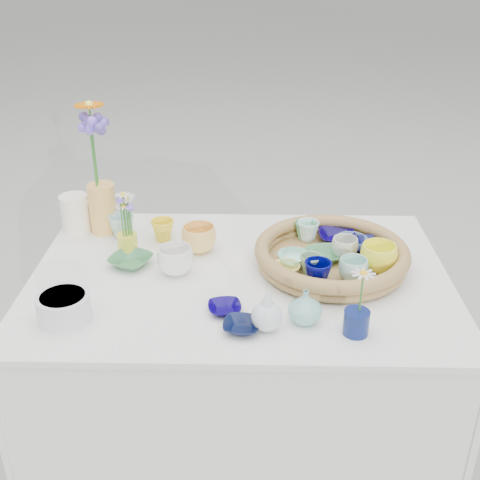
{
  "coord_description": "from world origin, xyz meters",
  "views": [
    {
      "loc": [
        0.03,
        -1.57,
        1.69
      ],
      "look_at": [
        0.0,
        0.02,
        0.87
      ],
      "focal_mm": 45.0,
      "sensor_mm": 36.0,
      "label": 1
    }
  ],
  "objects_px": {
    "display_table": "(240,456)",
    "bud_vase_seafoam": "(305,306)",
    "wicker_tray": "(331,256)",
    "tall_vase_yellow": "(103,208)"
  },
  "relations": [
    {
      "from": "wicker_tray",
      "to": "display_table",
      "type": "bearing_deg",
      "value": -169.88
    },
    {
      "from": "wicker_tray",
      "to": "bud_vase_seafoam",
      "type": "height_order",
      "value": "bud_vase_seafoam"
    },
    {
      "from": "display_table",
      "to": "bud_vase_seafoam",
      "type": "distance_m",
      "value": 0.87
    },
    {
      "from": "wicker_tray",
      "to": "bud_vase_seafoam",
      "type": "relative_size",
      "value": 5.01
    },
    {
      "from": "wicker_tray",
      "to": "bud_vase_seafoam",
      "type": "xyz_separation_m",
      "value": [
        -0.1,
        -0.3,
        0.01
      ]
    },
    {
      "from": "wicker_tray",
      "to": "bud_vase_seafoam",
      "type": "distance_m",
      "value": 0.31
    },
    {
      "from": "display_table",
      "to": "tall_vase_yellow",
      "type": "height_order",
      "value": "tall_vase_yellow"
    },
    {
      "from": "display_table",
      "to": "tall_vase_yellow",
      "type": "distance_m",
      "value": 1.01
    },
    {
      "from": "display_table",
      "to": "tall_vase_yellow",
      "type": "xyz_separation_m",
      "value": [
        -0.47,
        0.28,
        0.85
      ]
    },
    {
      "from": "wicker_tray",
      "to": "tall_vase_yellow",
      "type": "bearing_deg",
      "value": 162.81
    }
  ]
}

